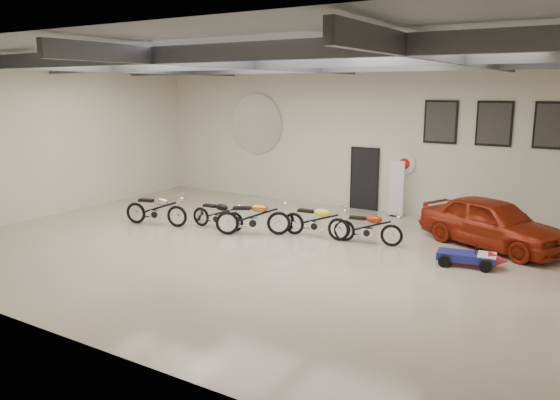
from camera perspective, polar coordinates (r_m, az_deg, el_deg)
The scene contains 19 objects.
floor at distance 14.39m, azimuth -2.52°, elevation -5.11°, with size 16.00×12.00×0.01m, color #BFAB91.
ceiling at distance 13.82m, azimuth -2.71°, elevation 15.17°, with size 16.00×12.00×0.01m, color slate.
back_wall at distance 19.12m, azimuth 7.63°, elevation 6.58°, with size 16.00×0.02×5.00m, color beige.
left_wall at distance 19.52m, azimuth -22.52°, elevation 5.91°, with size 0.02×12.00×5.00m, color beige.
ceiling_beams at distance 13.80m, azimuth -2.70°, elevation 14.14°, with size 15.80×11.80×0.32m, color #515358, non-canonical shape.
door at distance 19.05m, azimuth 8.83°, elevation 2.13°, with size 0.92×0.08×2.10m, color black.
logo_plaque at distance 21.00m, azimuth -2.50°, elevation 7.93°, with size 2.30×0.06×1.16m, color silver, non-canonical shape.
poster_left at distance 18.02m, azimuth 16.44°, elevation 7.83°, with size 1.05×0.08×1.35m, color black, non-canonical shape.
poster_mid at distance 17.67m, azimuth 21.48°, elevation 7.44°, with size 1.05×0.08×1.35m, color black, non-canonical shape.
poster_right at distance 17.45m, azimuth 26.68°, elevation 6.97°, with size 1.05×0.08×1.35m, color black, non-canonical shape.
oil_sign at distance 18.47m, azimuth 12.90°, elevation 3.72°, with size 0.72×0.10×0.72m, color white, non-canonical shape.
banner_stand at distance 18.19m, azimuth 12.06°, elevation 1.17°, with size 0.50×0.20×1.85m, color white, non-canonical shape.
motorcycle_silver at distance 17.12m, azimuth -12.84°, elevation -0.85°, with size 2.05×0.63×1.07m, color silver, non-canonical shape.
motorcycle_black at distance 16.40m, azimuth -6.54°, elevation -1.40°, with size 1.81×0.56×0.94m, color silver, non-canonical shape.
motorcycle_gold at distance 15.61m, azimuth -2.84°, elevation -1.70°, with size 2.11×0.65×1.10m, color silver, non-canonical shape.
motorcycle_yellow at distance 15.35m, azimuth 3.77°, elevation -2.07°, with size 1.98×0.62×1.03m, color silver, non-canonical shape.
motorcycle_red at distance 14.90m, azimuth 9.16°, elevation -2.74°, with size 1.86×0.58×0.97m, color silver, non-canonical shape.
go_kart at distance 13.68m, azimuth 19.48°, elevation -5.40°, with size 1.63×0.73×0.59m, color navy, non-canonical shape.
vintage_car at distance 15.42m, azimuth 21.28°, elevation -2.21°, with size 3.91×1.58×1.33m, color maroon.
Camera 1 is at (7.77, -11.39, 4.13)m, focal length 35.00 mm.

